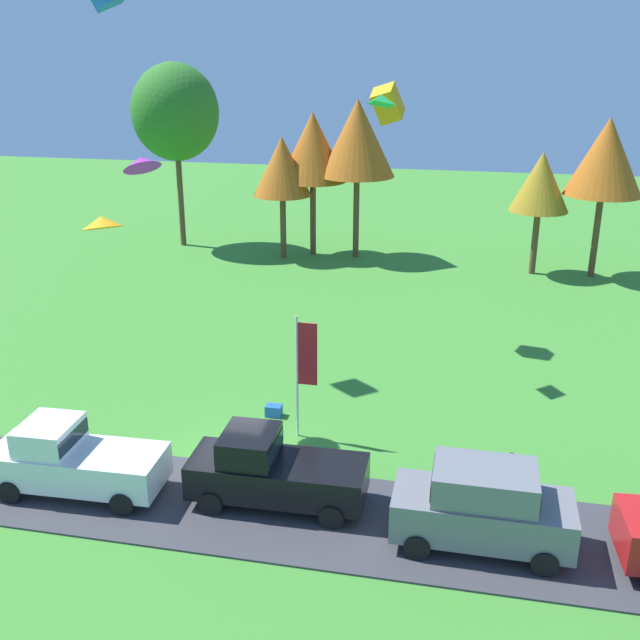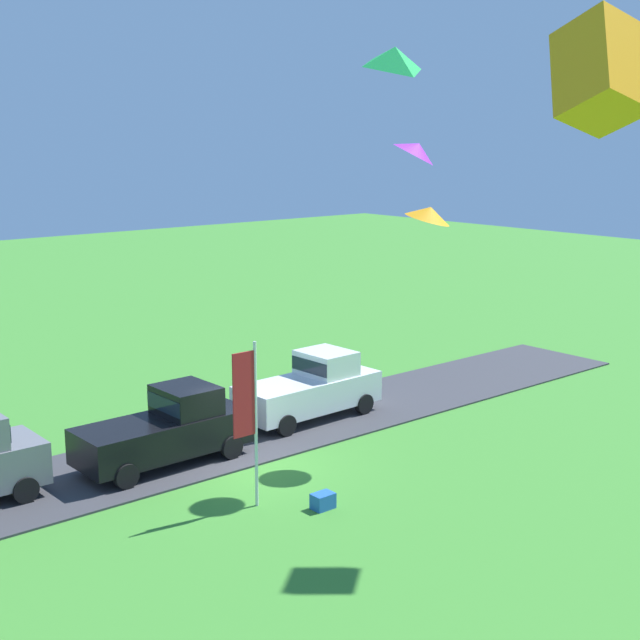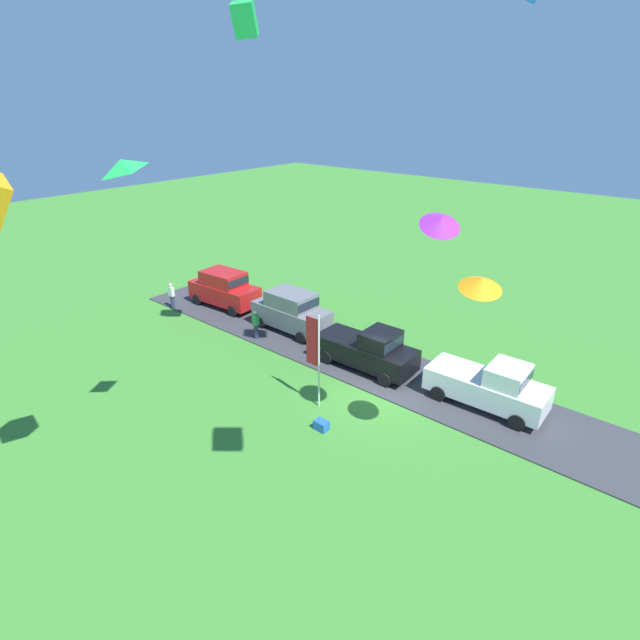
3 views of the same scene
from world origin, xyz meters
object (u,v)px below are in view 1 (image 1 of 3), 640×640
(tree_left_of_center, at_px, (313,148))
(kite_diamond_high_right, at_px, (382,100))
(tree_right_of_center, at_px, (606,157))
(flag_banner, at_px, (304,362))
(kite_box_near_flag, at_px, (388,104))
(car_pickup_mid_row, at_px, (71,458))
(kite_delta_topmost, at_px, (102,222))
(cooler_box, at_px, (274,410))
(tree_center_back, at_px, (541,182))
(kite_delta_trailing_tail, at_px, (141,163))
(person_watching_sky, at_px, (509,479))
(tree_far_left, at_px, (175,112))
(tree_far_right, at_px, (282,167))
(car_pickup_near_entrance, at_px, (271,469))
(car_suv_by_flagpole, at_px, (483,504))
(tree_lone_near, at_px, (357,138))

(tree_left_of_center, xyz_separation_m, kite_diamond_high_right, (6.15, -16.29, 3.91))
(tree_right_of_center, distance_m, flag_banner, 24.65)
(tree_right_of_center, bearing_deg, kite_box_near_flag, -133.32)
(car_pickup_mid_row, xyz_separation_m, kite_delta_topmost, (-0.66, 4.41, 5.94))
(cooler_box, bearing_deg, tree_center_back, 63.62)
(kite_delta_topmost, bearing_deg, kite_delta_trailing_tail, 26.83)
(person_watching_sky, relative_size, flag_banner, 0.40)
(cooler_box, bearing_deg, person_watching_sky, -26.36)
(tree_right_of_center, bearing_deg, person_watching_sky, -102.22)
(kite_delta_trailing_tail, height_order, kite_delta_topmost, kite_delta_trailing_tail)
(kite_delta_trailing_tail, bearing_deg, tree_far_left, 109.72)
(cooler_box, bearing_deg, kite_box_near_flag, 73.55)
(tree_far_right, bearing_deg, person_watching_sky, -62.14)
(car_pickup_near_entrance, bearing_deg, tree_far_right, 103.70)
(person_watching_sky, distance_m, kite_box_near_flag, 16.68)
(car_suv_by_flagpole, xyz_separation_m, tree_far_right, (-12.07, 26.29, 4.25))
(person_watching_sky, distance_m, tree_far_right, 27.83)
(tree_left_of_center, bearing_deg, tree_lone_near, -1.81)
(tree_far_right, height_order, tree_lone_near, tree_lone_near)
(tree_center_back, distance_m, flag_banner, 22.97)
(tree_left_of_center, distance_m, flag_banner, 23.52)
(kite_delta_trailing_tail, distance_m, kite_delta_topmost, 2.27)
(tree_lone_near, relative_size, kite_delta_trailing_tail, 7.72)
(car_pickup_near_entrance, xyz_separation_m, person_watching_sky, (6.60, 1.25, -0.23))
(cooler_box, distance_m, kite_delta_trailing_tail, 9.53)
(car_suv_by_flagpole, xyz_separation_m, kite_delta_trailing_tail, (-11.10, 5.19, 7.57))
(car_pickup_mid_row, xyz_separation_m, tree_far_left, (-7.60, 27.79, 7.28))
(flag_banner, bearing_deg, tree_center_back, 68.12)
(tree_left_of_center, bearing_deg, person_watching_sky, -66.20)
(tree_lone_near, relative_size, kite_delta_topmost, 7.15)
(person_watching_sky, height_order, tree_far_left, tree_far_left)
(person_watching_sky, bearing_deg, car_suv_by_flagpole, -110.25)
(tree_far_left, distance_m, tree_center_back, 22.29)
(car_pickup_mid_row, distance_m, kite_delta_trailing_tail, 9.26)
(tree_far_right, xyz_separation_m, kite_box_near_flag, (7.52, -11.38, 4.51))
(kite_box_near_flag, bearing_deg, flag_banner, -96.98)
(car_pickup_mid_row, height_order, flag_banner, flag_banner)
(car_pickup_near_entrance, height_order, tree_center_back, tree_center_back)
(car_pickup_mid_row, relative_size, kite_box_near_flag, 3.86)
(car_pickup_mid_row, bearing_deg, car_pickup_near_entrance, 6.12)
(person_watching_sky, xyz_separation_m, kite_delta_topmost, (-13.07, 2.54, 6.17))
(tree_right_of_center, xyz_separation_m, kite_delta_trailing_tail, (-17.06, -20.87, 2.20))
(car_pickup_mid_row, relative_size, tree_lone_near, 0.54)
(tree_far_right, distance_m, kite_diamond_high_right, 17.68)
(tree_far_left, height_order, tree_lone_near, tree_far_left)
(tree_lone_near, relative_size, flag_banner, 2.20)
(car_suv_by_flagpole, height_order, tree_left_of_center, tree_left_of_center)
(tree_lone_near, bearing_deg, tree_far_right, -165.62)
(person_watching_sky, height_order, tree_right_of_center, tree_right_of_center)
(car_pickup_mid_row, height_order, tree_center_back, tree_center_back)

